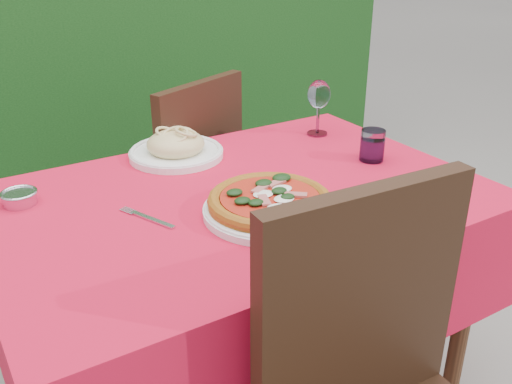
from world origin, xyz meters
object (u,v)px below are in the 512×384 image
pizza_plate (270,204)px  pasta_plate (176,148)px  steel_ramekin (20,198)px  water_glass (372,147)px  fork (153,220)px  chair_far (182,183)px  wine_glass (319,97)px

pizza_plate → pasta_plate: (-0.03, 0.46, 0.00)m
pasta_plate → steel_ramekin: (-0.46, -0.09, -0.01)m
pizza_plate → pasta_plate: size_ratio=1.15×
water_glass → fork: water_glass is taller
chair_far → pasta_plate: chair_far is taller
pasta_plate → fork: bearing=-122.4°
pizza_plate → water_glass: water_glass is taller
wine_glass → steel_ramekin: 0.95m
pizza_plate → water_glass: 0.47m
chair_far → water_glass: size_ratio=9.79×
water_glass → pizza_plate: bearing=-163.2°
pizza_plate → water_glass: (0.45, 0.13, 0.01)m
water_glass → steel_ramekin: size_ratio=1.13×
pizza_plate → wine_glass: wine_glass is taller
chair_far → water_glass: (0.34, -0.61, 0.27)m
wine_glass → pasta_plate: bearing=172.9°
wine_glass → steel_ramekin: (-0.95, -0.03, -0.11)m
fork → steel_ramekin: (-0.25, 0.26, 0.01)m
water_glass → steel_ramekin: 0.97m
pizza_plate → fork: 0.28m
chair_far → wine_glass: wine_glass is taller
fork → water_glass: bearing=-21.0°
pasta_plate → water_glass: 0.58m
pizza_plate → wine_glass: bearing=41.8°
wine_glass → pizza_plate: bearing=-138.2°
chair_far → pizza_plate: bearing=59.3°
water_glass → fork: size_ratio=0.51×
pizza_plate → water_glass: bearing=16.8°
chair_far → water_glass: chair_far is taller
chair_far → pizza_plate: 0.79m
wine_glass → fork: bearing=-157.9°
chair_far → pasta_plate: 0.40m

